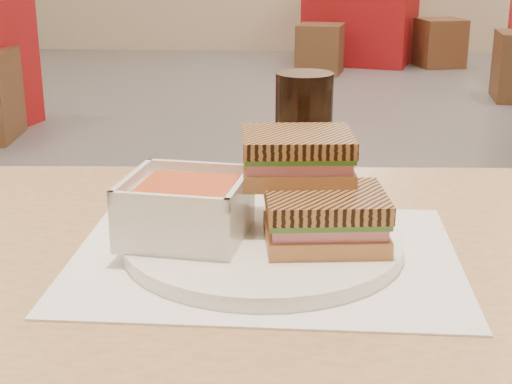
# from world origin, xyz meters

# --- Properties ---
(main_table) EXTENTS (1.24, 0.77, 0.75)m
(main_table) POSITION_xyz_m (0.10, -2.02, 0.64)
(main_table) COLOR tan
(main_table) RESTS_ON ground
(tray_liner) EXTENTS (0.40, 0.31, 0.00)m
(tray_liner) POSITION_xyz_m (0.02, -2.00, 0.75)
(tray_liner) COLOR white
(tray_liner) RESTS_ON main_table
(plate) EXTENTS (0.29, 0.29, 0.02)m
(plate) POSITION_xyz_m (0.02, -1.99, 0.76)
(plate) COLOR white
(plate) RESTS_ON tray_liner
(soup_bowl) EXTENTS (0.14, 0.14, 0.06)m
(soup_bowl) POSITION_xyz_m (-0.06, -1.99, 0.80)
(soup_bowl) COLOR white
(soup_bowl) RESTS_ON plate
(panini_lower) EXTENTS (0.13, 0.11, 0.05)m
(panini_lower) POSITION_xyz_m (0.08, -2.00, 0.79)
(panini_lower) COLOR #B87844
(panini_lower) RESTS_ON plate
(panini_upper) EXTENTS (0.12, 0.11, 0.05)m
(panini_upper) POSITION_xyz_m (0.05, -1.95, 0.84)
(panini_upper) COLOR #B87844
(panini_upper) RESTS_ON panini_lower
(cola_glass) EXTENTS (0.07, 0.07, 0.16)m
(cola_glass) POSITION_xyz_m (0.06, -1.79, 0.83)
(cola_glass) COLOR black
(cola_glass) RESTS_ON main_table
(bg_table_2) EXTENTS (1.11, 1.11, 0.80)m
(bg_table_2) POSITION_xyz_m (0.53, 4.41, 0.40)
(bg_table_2) COLOR red
(bg_table_2) RESTS_ON ground
(bg_chair_2l) EXTENTS (0.42, 0.42, 0.41)m
(bg_chair_2l) POSITION_xyz_m (0.14, 3.70, 0.20)
(bg_chair_2l) COLOR brown
(bg_chair_2l) RESTS_ON ground
(bg_chair_2r) EXTENTS (0.45, 0.45, 0.41)m
(bg_chair_2r) POSITION_xyz_m (1.20, 4.13, 0.21)
(bg_chair_2r) COLOR brown
(bg_chair_2r) RESTS_ON ground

